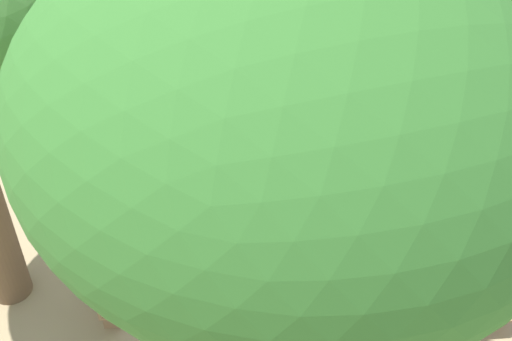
{
  "coord_description": "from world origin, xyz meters",
  "views": [
    {
      "loc": [
        6.17,
        -8.5,
        10.36
      ],
      "look_at": [
        -0.29,
        1.46,
        0.8
      ],
      "focal_mm": 44.99,
      "sensor_mm": 36.0,
      "label": 1
    }
  ],
  "objects_px": {
    "elephant": "(244,166)",
    "picnic_table_far": "(467,289)",
    "shade_tree_secondary": "(282,125)",
    "picnic_table_near": "(151,112)",
    "market_stall_blue": "(354,17)",
    "person_handler": "(175,154)",
    "wooden_bench": "(112,291)",
    "market_stall_teal": "(430,38)"
  },
  "relations": [
    {
      "from": "market_stall_blue",
      "to": "person_handler",
      "type": "bearing_deg",
      "value": -93.16
    },
    {
      "from": "wooden_bench",
      "to": "market_stall_blue",
      "type": "xyz_separation_m",
      "value": [
        -0.86,
        12.53,
        0.67
      ]
    },
    {
      "from": "wooden_bench",
      "to": "market_stall_blue",
      "type": "relative_size",
      "value": 0.55
    },
    {
      "from": "wooden_bench",
      "to": "picnic_table_far",
      "type": "distance_m",
      "value": 7.06
    },
    {
      "from": "elephant",
      "to": "shade_tree_secondary",
      "type": "relative_size",
      "value": 0.27
    },
    {
      "from": "market_stall_teal",
      "to": "elephant",
      "type": "bearing_deg",
      "value": -98.69
    },
    {
      "from": "person_handler",
      "to": "market_stall_blue",
      "type": "bearing_deg",
      "value": 81.27
    },
    {
      "from": "person_handler",
      "to": "picnic_table_far",
      "type": "height_order",
      "value": "person_handler"
    },
    {
      "from": "shade_tree_secondary",
      "to": "market_stall_teal",
      "type": "relative_size",
      "value": 3.45
    },
    {
      "from": "market_stall_blue",
      "to": "market_stall_teal",
      "type": "relative_size",
      "value": 1.0
    },
    {
      "from": "person_handler",
      "to": "elephant",
      "type": "bearing_deg",
      "value": 5.27
    },
    {
      "from": "shade_tree_secondary",
      "to": "picnic_table_near",
      "type": "distance_m",
      "value": 11.45
    },
    {
      "from": "picnic_table_near",
      "to": "market_stall_blue",
      "type": "bearing_deg",
      "value": 147.31
    },
    {
      "from": "elephant",
      "to": "picnic_table_far",
      "type": "bearing_deg",
      "value": -48.09
    },
    {
      "from": "elephant",
      "to": "market_stall_blue",
      "type": "height_order",
      "value": "market_stall_blue"
    },
    {
      "from": "picnic_table_far",
      "to": "market_stall_blue",
      "type": "xyz_separation_m",
      "value": [
        -6.81,
        8.73,
        0.55
      ]
    },
    {
      "from": "shade_tree_secondary",
      "to": "picnic_table_far",
      "type": "distance_m",
      "value": 7.71
    },
    {
      "from": "picnic_table_near",
      "to": "market_stall_blue",
      "type": "height_order",
      "value": "market_stall_blue"
    },
    {
      "from": "wooden_bench",
      "to": "person_handler",
      "type": "bearing_deg",
      "value": 166.16
    },
    {
      "from": "shade_tree_secondary",
      "to": "picnic_table_far",
      "type": "relative_size",
      "value": 4.16
    },
    {
      "from": "wooden_bench",
      "to": "picnic_table_far",
      "type": "bearing_deg",
      "value": 88.98
    },
    {
      "from": "picnic_table_near",
      "to": "picnic_table_far",
      "type": "bearing_deg",
      "value": 67.87
    },
    {
      "from": "elephant",
      "to": "wooden_bench",
      "type": "height_order",
      "value": "elephant"
    },
    {
      "from": "picnic_table_far",
      "to": "wooden_bench",
      "type": "bearing_deg",
      "value": -95.4
    },
    {
      "from": "elephant",
      "to": "person_handler",
      "type": "bearing_deg",
      "value": 145.76
    },
    {
      "from": "picnic_table_far",
      "to": "person_handler",
      "type": "bearing_deg",
      "value": -127.52
    },
    {
      "from": "picnic_table_far",
      "to": "market_stall_blue",
      "type": "bearing_deg",
      "value": 179.97
    },
    {
      "from": "elephant",
      "to": "wooden_bench",
      "type": "relative_size",
      "value": 1.71
    },
    {
      "from": "market_stall_blue",
      "to": "elephant",
      "type": "bearing_deg",
      "value": -81.19
    },
    {
      "from": "elephant",
      "to": "picnic_table_far",
      "type": "height_order",
      "value": "elephant"
    },
    {
      "from": "picnic_table_near",
      "to": "market_stall_blue",
      "type": "relative_size",
      "value": 0.71
    },
    {
      "from": "picnic_table_near",
      "to": "elephant",
      "type": "bearing_deg",
      "value": 59.9
    },
    {
      "from": "market_stall_blue",
      "to": "wooden_bench",
      "type": "bearing_deg",
      "value": -86.08
    },
    {
      "from": "picnic_table_far",
      "to": "market_stall_teal",
      "type": "relative_size",
      "value": 0.83
    },
    {
      "from": "picnic_table_near",
      "to": "picnic_table_far",
      "type": "height_order",
      "value": "same"
    },
    {
      "from": "person_handler",
      "to": "market_stall_teal",
      "type": "xyz_separation_m",
      "value": [
        3.08,
        8.79,
        0.19
      ]
    },
    {
      "from": "shade_tree_secondary",
      "to": "picnic_table_near",
      "type": "xyz_separation_m",
      "value": [
        -7.68,
        6.04,
        -5.97
      ]
    },
    {
      "from": "person_handler",
      "to": "market_stall_blue",
      "type": "height_order",
      "value": "market_stall_blue"
    },
    {
      "from": "picnic_table_near",
      "to": "picnic_table_far",
      "type": "distance_m",
      "value": 9.48
    },
    {
      "from": "shade_tree_secondary",
      "to": "picnic_table_far",
      "type": "bearing_deg",
      "value": 69.75
    },
    {
      "from": "wooden_bench",
      "to": "market_stall_blue",
      "type": "distance_m",
      "value": 12.58
    },
    {
      "from": "market_stall_teal",
      "to": "wooden_bench",
      "type": "bearing_deg",
      "value": -97.91
    }
  ]
}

